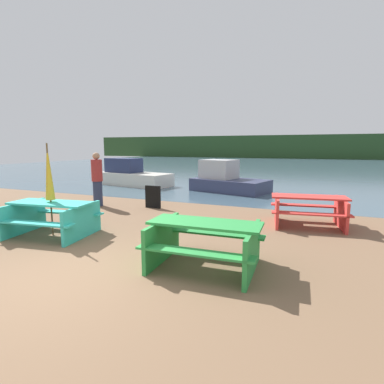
# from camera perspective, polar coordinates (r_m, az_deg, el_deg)

# --- Properties ---
(ground_plane) EXTENTS (60.00, 60.00, 0.00)m
(ground_plane) POSITION_cam_1_polar(r_m,az_deg,el_deg) (5.33, -22.95, -14.60)
(ground_plane) COLOR brown
(water) EXTENTS (60.00, 50.00, 0.00)m
(water) POSITION_cam_1_polar(r_m,az_deg,el_deg) (35.12, 16.77, 4.96)
(water) COLOR #425B6B
(water) RESTS_ON ground_plane
(far_treeline) EXTENTS (80.00, 1.60, 4.00)m
(far_treeline) POSITION_cam_1_polar(r_m,az_deg,el_deg) (55.00, 19.07, 8.16)
(far_treeline) COLOR #284723
(far_treeline) RESTS_ON water
(picnic_table_green) EXTENTS (1.94, 1.47, 0.79)m
(picnic_table_green) POSITION_cam_1_polar(r_m,az_deg,el_deg) (5.13, 2.47, -9.09)
(picnic_table_green) COLOR green
(picnic_table_green) RESTS_ON ground_plane
(picnic_table_teal) EXTENTS (2.05, 1.63, 0.79)m
(picnic_table_teal) POSITION_cam_1_polar(r_m,az_deg,el_deg) (7.64, -25.15, -4.03)
(picnic_table_teal) COLOR #33B7A8
(picnic_table_teal) RESTS_ON ground_plane
(picnic_table_red) EXTENTS (2.03, 1.63, 0.78)m
(picnic_table_red) POSITION_cam_1_polar(r_m,az_deg,el_deg) (8.32, 21.28, -2.82)
(picnic_table_red) COLOR red
(picnic_table_red) RESTS_ON ground_plane
(umbrella_gold) EXTENTS (0.20, 0.20, 2.12)m
(umbrella_gold) POSITION_cam_1_polar(r_m,az_deg,el_deg) (7.50, -25.63, 3.35)
(umbrella_gold) COLOR brown
(umbrella_gold) RESTS_ON ground_plane
(boat) EXTENTS (3.73, 2.61, 1.43)m
(boat) POSITION_cam_1_polar(r_m,az_deg,el_deg) (13.86, 6.57, 2.27)
(boat) COLOR #333856
(boat) RESTS_ON water
(boat_second) EXTENTS (4.39, 2.32, 1.42)m
(boat_second) POSITION_cam_1_polar(r_m,az_deg,el_deg) (16.32, -11.46, 3.12)
(boat_second) COLOR beige
(boat_second) RESTS_ON water
(person) EXTENTS (0.37, 0.37, 1.84)m
(person) POSITION_cam_1_polar(r_m,az_deg,el_deg) (10.78, -17.61, 2.31)
(person) COLOR #283351
(person) RESTS_ON ground_plane
(signboard) EXTENTS (0.55, 0.08, 0.75)m
(signboard) POSITION_cam_1_polar(r_m,az_deg,el_deg) (10.09, -7.45, -0.93)
(signboard) COLOR black
(signboard) RESTS_ON ground_plane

